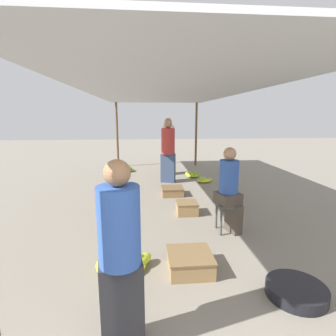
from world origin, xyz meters
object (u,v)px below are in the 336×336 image
Objects in this scene: basin_black at (296,291)px; shopper_walking_mid at (168,150)px; banana_pile_right_1 at (229,202)px; crate_far at (172,191)px; stool at (227,209)px; vendor_seated at (230,188)px; banana_pile_right_2 at (204,180)px; banana_pile_right_0 at (192,175)px; crate_near at (190,262)px; shopper_walking_far at (168,146)px; banana_pile_left_1 at (128,169)px; crate_mid at (187,208)px; banana_pile_left_0 at (122,263)px; vendor_foreground at (120,253)px.

shopper_walking_mid is at bearing 100.42° from basin_black.
shopper_walking_mid is (-1.03, 2.28, 0.76)m from banana_pile_right_1.
shopper_walking_mid reaches higher than crate_far.
stool is 0.35m from vendor_seated.
crate_far is at bearing -90.51° from shopper_walking_mid.
banana_pile_right_2 is at bearing 47.75° from crate_far.
banana_pile_right_0 is at bearing 88.44° from vendor_seated.
banana_pile_right_2 is 4.38m from crate_near.
shopper_walking_far is at bearing 84.73° from shopper_walking_mid.
banana_pile_right_0 is at bearing -26.92° from banana_pile_left_1.
banana_pile_left_1 is (-1.88, 4.87, -0.28)m from stool.
banana_pile_right_2 is 2.52m from crate_mid.
shopper_walking_far is at bearing 78.78° from banana_pile_left_0.
banana_pile_right_2 is 0.94× the size of crate_near.
shopper_walking_mid reaches higher than banana_pile_left_1.
crate_far reaches higher than basin_black.
banana_pile_right_2 is at bearing 75.03° from crate_near.
vendor_seated is 4.38m from shopper_walking_far.
shopper_walking_mid reaches higher than vendor_foreground.
crate_far is at bearing 103.99° from basin_black.
shopper_walking_far is at bearing 97.78° from basin_black.
banana_pile_right_0 is at bearing 88.13° from stool.
crate_near is at bearing -104.97° from banana_pile_right_2.
basin_black is 1.96m from banana_pile_left_0.
vendor_foreground is 3.14× the size of banana_pile_right_0.
vendor_foreground is 3.83× the size of crate_mid.
banana_pile_right_0 is at bearing 34.44° from shopper_walking_mid.
crate_near is 4.42m from shopper_walking_mid.
shopper_walking_far is (0.09, 1.01, 0.02)m from shopper_walking_mid.
vendor_foreground is at bearing -127.06° from crate_near.
vendor_foreground is 6.39m from shopper_walking_far.
banana_pile_right_0 is 0.96× the size of crate_far.
banana_pile_right_0 reaches higher than banana_pile_right_2.
stool is at bearing -78.76° from shopper_walking_mid.
banana_pile_right_2 is at bearing 90.44° from banana_pile_right_1.
basin_black is 1.16m from crate_near.
banana_pile_left_0 reaches higher than crate_near.
crate_near is (-0.78, -1.03, -0.26)m from stool.
crate_mid is at bearing -102.05° from banana_pile_right_0.
banana_pile_right_0 is 1.16× the size of banana_pile_right_1.
vendor_seated is 2.28m from crate_far.
stool is 0.93× the size of crate_far.
banana_pile_right_2 is at bearing -36.83° from banana_pile_left_1.
shopper_walking_far is (-0.92, 1.13, 0.86)m from banana_pile_right_2.
vendor_seated is 2.70× the size of crate_far.
banana_pile_right_1 reaches higher than banana_pile_left_1.
banana_pile_left_1 is 1.64m from shopper_walking_far.
banana_pile_right_2 is at bearing 84.07° from vendor_seated.
crate_mid is at bearing -89.25° from shopper_walking_far.
shopper_walking_mid reaches higher than vendor_seated.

